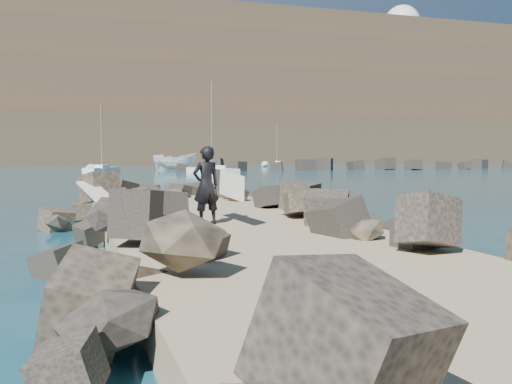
{
  "coord_description": "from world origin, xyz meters",
  "views": [
    {
      "loc": [
        -3.82,
        -12.59,
        2.35
      ],
      "look_at": [
        0.0,
        -1.0,
        1.5
      ],
      "focal_mm": 40.0,
      "sensor_mm": 36.0,
      "label": 1
    }
  ],
  "objects_px": {
    "boat_imported": "(175,162)",
    "surfboard_resting": "(96,196)",
    "radome": "(402,29)",
    "surfer_with_board": "(209,185)",
    "sailboat_d": "(277,165)"
  },
  "relations": [
    {
      "from": "boat_imported",
      "to": "surfboard_resting",
      "type": "bearing_deg",
      "value": 176.44
    },
    {
      "from": "radome",
      "to": "surfer_with_board",
      "type": "bearing_deg",
      "value": -123.81
    },
    {
      "from": "surfer_with_board",
      "to": "radome",
      "type": "height_order",
      "value": "radome"
    },
    {
      "from": "surfboard_resting",
      "to": "boat_imported",
      "type": "height_order",
      "value": "boat_imported"
    },
    {
      "from": "sailboat_d",
      "to": "boat_imported",
      "type": "bearing_deg",
      "value": -150.28
    },
    {
      "from": "surfboard_resting",
      "to": "boat_imported",
      "type": "xyz_separation_m",
      "value": [
        12.58,
        56.59,
        0.08
      ]
    },
    {
      "from": "surfer_with_board",
      "to": "radome",
      "type": "bearing_deg",
      "value": 56.19
    },
    {
      "from": "surfboard_resting",
      "to": "surfer_with_board",
      "type": "bearing_deg",
      "value": -74.4
    },
    {
      "from": "surfboard_resting",
      "to": "radome",
      "type": "xyz_separation_m",
      "value": [
        104.16,
        147.41,
        41.62
      ]
    },
    {
      "from": "surfboard_resting",
      "to": "boat_imported",
      "type": "bearing_deg",
      "value": 64.0
    },
    {
      "from": "surfer_with_board",
      "to": "radome",
      "type": "relative_size",
      "value": 0.13
    },
    {
      "from": "surfer_with_board",
      "to": "sailboat_d",
      "type": "bearing_deg",
      "value": 68.4
    },
    {
      "from": "surfer_with_board",
      "to": "radome",
      "type": "xyz_separation_m",
      "value": [
        101.7,
        151.84,
        41.11
      ]
    },
    {
      "from": "surfer_with_board",
      "to": "sailboat_d",
      "type": "distance_m",
      "value": 76.79
    },
    {
      "from": "radome",
      "to": "sailboat_d",
      "type": "relative_size",
      "value": 2.57
    }
  ]
}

